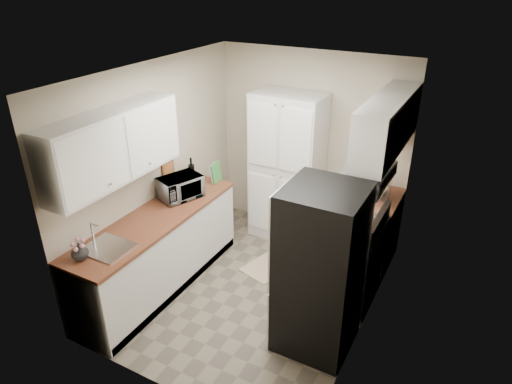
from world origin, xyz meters
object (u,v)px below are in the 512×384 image
Objects in this scene: toaster_oven at (376,190)px; electric_range at (347,261)px; refrigerator at (320,271)px; wine_bottle at (192,172)px; pantry_cabinet at (287,168)px; microwave at (180,187)px.

electric_range is at bearing -98.01° from toaster_oven.
refrigerator reaches higher than electric_range.
refrigerator is 5.45× the size of wine_bottle.
electric_range is at bearing -38.22° from pantry_cabinet.
microwave is 1.56× the size of wine_bottle.
refrigerator is at bearing -97.18° from toaster_oven.
pantry_cabinet is 1.24m from toaster_oven.
microwave is at bearing -156.50° from toaster_oven.
pantry_cabinet is at bearing 141.78° from electric_range.
pantry_cabinet is 1.77× the size of electric_range.
refrigerator is 1.57m from toaster_oven.
electric_range is 0.94m from toaster_oven.
electric_range is at bearing -60.39° from microwave.
electric_range is 2.10m from microwave.
pantry_cabinet is at bearing -12.81° from microwave.
refrigerator reaches higher than toaster_oven.
toaster_oven is (0.05, 0.75, 0.55)m from electric_range.
wine_bottle is 2.27m from toaster_oven.
toaster_oven is at bearing -41.81° from microwave.
pantry_cabinet is 4.12× the size of microwave.
pantry_cabinet reaches higher than wine_bottle.
refrigerator is 2.27m from wine_bottle.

